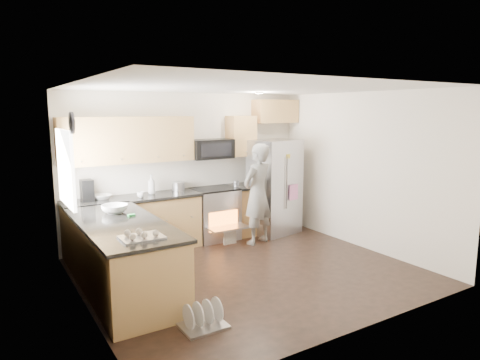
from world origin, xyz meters
TOP-DOWN VIEW (x-y plane):
  - ground at (0.00, 0.00)m, footprint 4.50×4.50m
  - room_shell at (-0.04, 0.02)m, footprint 4.54×4.04m
  - back_cabinet_run at (-0.58, 1.75)m, footprint 4.45×0.64m
  - peninsula at (-1.75, 0.25)m, footprint 0.96×2.36m
  - stove_range at (0.35, 1.69)m, footprint 0.76×0.97m
  - refrigerator at (1.50, 1.45)m, footprint 0.96×0.81m
  - person at (0.86, 1.07)m, footprint 0.73×0.58m
  - dish_rack at (-1.29, -1.08)m, footprint 0.48×0.39m

SIDE VIEW (x-z plane):
  - ground at x=0.00m, z-range 0.00..0.00m
  - dish_rack at x=-1.29m, z-range -0.07..0.23m
  - peninsula at x=-1.75m, z-range -0.05..0.98m
  - stove_range at x=0.35m, z-range -0.22..1.57m
  - person at x=0.86m, z-range 0.00..1.74m
  - refrigerator at x=1.50m, z-range 0.00..1.76m
  - back_cabinet_run at x=-0.58m, z-range -0.29..2.21m
  - room_shell at x=-0.04m, z-range 0.36..2.98m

